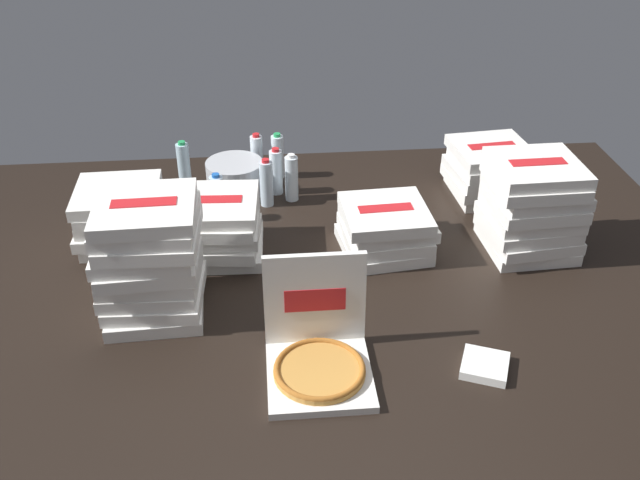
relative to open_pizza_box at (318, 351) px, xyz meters
name	(u,v)px	position (x,y,z in m)	size (l,w,h in m)	color
ground_plane	(329,286)	(0.08, 0.48, -0.09)	(3.20, 2.40, 0.02)	black
open_pizza_box	(318,351)	(0.00, 0.00, 0.00)	(0.34, 0.36, 0.37)	white
pizza_stack_left_far	(385,229)	(0.34, 0.71, 0.02)	(0.40, 0.40, 0.20)	white
pizza_stack_left_mid	(217,227)	(-0.35, 0.75, 0.05)	(0.38, 0.38, 0.25)	white
pizza_stack_center_far	(150,258)	(-0.57, 0.38, 0.15)	(0.38, 0.38, 0.45)	white
pizza_stack_right_far	(490,171)	(0.91, 1.15, 0.05)	(0.39, 0.38, 0.25)	white
pizza_stack_right_near	(532,207)	(0.93, 0.67, 0.12)	(0.38, 0.38, 0.40)	white
pizza_stack_right_mid	(122,215)	(-0.75, 0.88, 0.05)	(0.37, 0.37, 0.25)	white
ice_bucket	(235,177)	(-0.29, 1.28, 0.00)	(0.27, 0.27, 0.16)	#B7BABF
water_bottle_0	(184,165)	(-0.53, 1.37, 0.03)	(0.06, 0.06, 0.23)	silver
water_bottle_1	(278,156)	(-0.08, 1.42, 0.03)	(0.06, 0.06, 0.23)	white
water_bottle_2	(218,199)	(-0.36, 1.01, 0.03)	(0.06, 0.06, 0.23)	silver
water_bottle_3	(266,183)	(-0.14, 1.14, 0.03)	(0.06, 0.06, 0.23)	silver
water_bottle_4	(276,172)	(-0.09, 1.25, 0.03)	(0.06, 0.06, 0.23)	white
water_bottle_5	(292,178)	(-0.02, 1.18, 0.03)	(0.06, 0.06, 0.23)	white
water_bottle_6	(257,157)	(-0.18, 1.43, 0.03)	(0.06, 0.06, 0.23)	white
napkin_pile	(485,366)	(0.55, -0.05, -0.06)	(0.15, 0.15, 0.03)	white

